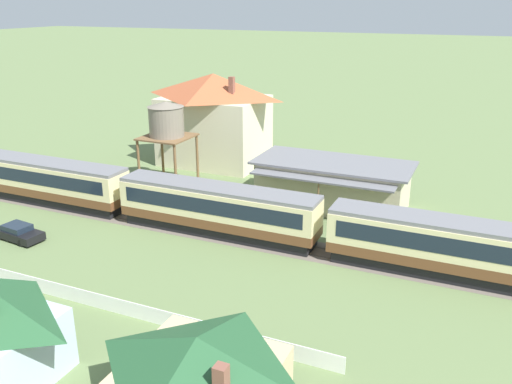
# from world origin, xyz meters

# --- Properties ---
(ground_plane) EXTENTS (600.00, 600.00, 0.00)m
(ground_plane) POSITION_xyz_m (0.00, 0.00, 0.00)
(ground_plane) COLOR #607547
(passenger_train) EXTENTS (54.66, 3.09, 4.21)m
(passenger_train) POSITION_xyz_m (-3.02, -0.94, 2.34)
(passenger_train) COLOR brown
(passenger_train) RESTS_ON ground_plane
(railway_track) EXTENTS (110.48, 3.60, 0.04)m
(railway_track) POSITION_xyz_m (-5.98, -0.94, 0.01)
(railway_track) COLOR #665B51
(railway_track) RESTS_ON ground_plane
(station_building) EXTENTS (14.56, 8.08, 4.39)m
(station_building) POSITION_xyz_m (3.63, 9.18, 2.23)
(station_building) COLOR beige
(station_building) RESTS_ON ground_plane
(station_house_terracotta_roof) EXTENTS (12.40, 9.25, 10.63)m
(station_house_terracotta_roof) POSITION_xyz_m (-13.45, 17.78, 5.48)
(station_house_terracotta_roof) COLOR beige
(station_house_terracotta_roof) RESTS_ON ground_plane
(water_tower) EXTENTS (4.88, 4.88, 8.93)m
(water_tower) POSITION_xyz_m (-13.75, 8.06, 6.89)
(water_tower) COLOR brown
(water_tower) RESTS_ON ground_plane
(cottage_dark_green_roof_2) EXTENTS (7.35, 7.23, 4.47)m
(cottage_dark_green_roof_2) POSITION_xyz_m (5.89, -20.30, 2.32)
(cottage_dark_green_roof_2) COLOR tan
(cottage_dark_green_roof_2) RESTS_ON ground_plane
(picket_fence_front) EXTENTS (36.84, 0.06, 1.05)m
(picket_fence_front) POSITION_xyz_m (-7.13, -14.45, 0.53)
(picket_fence_front) COLOR white
(picket_fence_front) RESTS_ON ground_plane
(parked_car_black) EXTENTS (4.48, 2.31, 1.29)m
(parked_car_black) POSITION_xyz_m (-17.63, -8.63, 0.61)
(parked_car_black) COLOR black
(parked_car_black) RESTS_ON ground_plane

